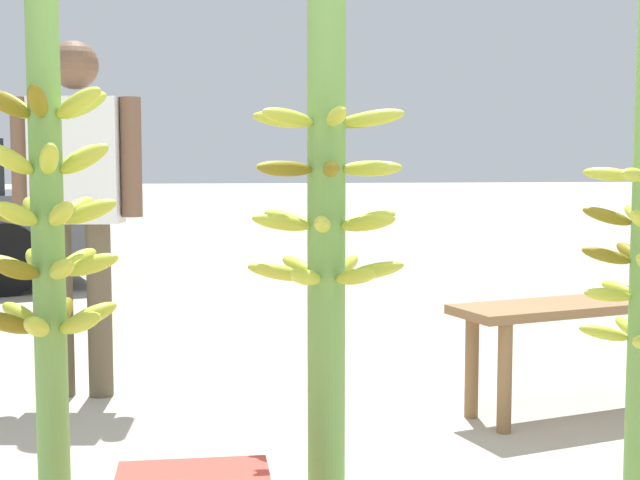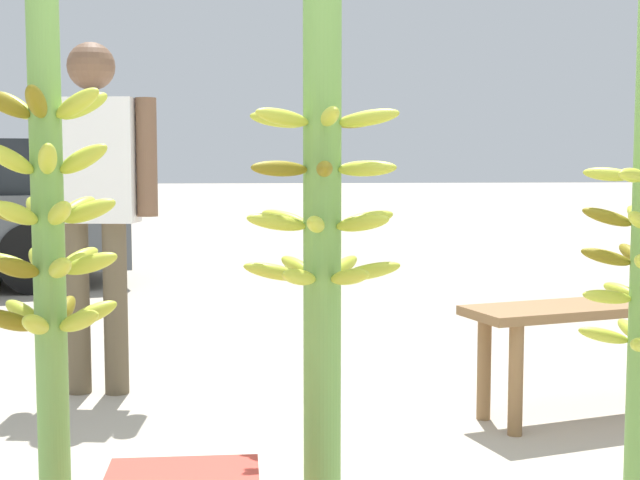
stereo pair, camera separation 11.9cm
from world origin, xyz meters
name	(u,v)px [view 2 (the right image)]	position (x,y,z in m)	size (l,w,h in m)	color
banana_stalk_left	(48,234)	(-0.81, 0.42, 0.91)	(0.40, 0.40, 1.72)	#6B9E47
banana_stalk_center	(322,252)	(-0.04, 0.28, 0.87)	(0.44, 0.45, 1.61)	#6B9E47
vendor_person	(94,185)	(-0.95, 2.14, 1.00)	(0.62, 0.24, 1.67)	brown
market_bench	(602,323)	(1.32, 1.57, 0.41)	(1.31, 0.67, 0.50)	olive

